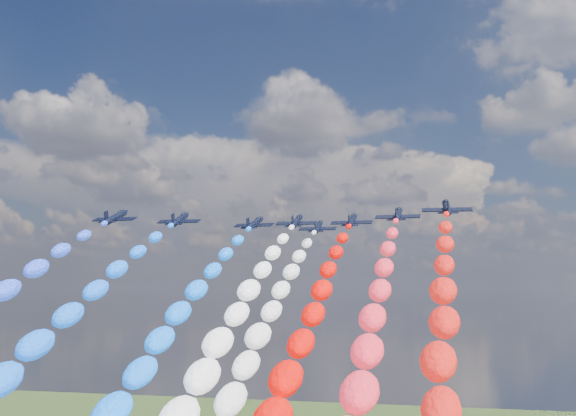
% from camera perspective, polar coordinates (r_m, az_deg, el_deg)
% --- Properties ---
extents(jet_0, '(9.27, 12.45, 6.47)m').
position_cam_1_polar(jet_0, '(152.88, -13.56, -0.72)').
color(jet_0, black).
extents(jet_1, '(9.64, 12.71, 6.47)m').
position_cam_1_polar(jet_1, '(155.32, -8.61, -0.91)').
color(jet_1, black).
extents(trail_1, '(5.72, 106.80, 57.08)m').
position_cam_1_polar(trail_1, '(106.31, -20.53, -12.87)').
color(trail_1, blue).
extents(jet_2, '(9.77, 12.80, 6.47)m').
position_cam_1_polar(jet_2, '(162.82, -2.67, -1.23)').
color(jet_2, black).
extents(trail_2, '(5.72, 106.80, 57.08)m').
position_cam_1_polar(trail_2, '(110.89, -11.03, -12.86)').
color(trail_2, '#0E66F6').
extents(jet_3, '(9.31, 12.48, 6.47)m').
position_cam_1_polar(jet_3, '(158.00, 0.69, -1.08)').
color(jet_3, black).
extents(trail_3, '(5.72, 106.80, 57.08)m').
position_cam_1_polar(trail_3, '(104.91, -6.29, -13.32)').
color(trail_3, white).
extents(jet_4, '(9.50, 12.61, 6.47)m').
position_cam_1_polar(jet_4, '(172.60, 2.40, -1.52)').
color(jet_4, black).
extents(trail_4, '(5.72, 106.80, 57.08)m').
position_cam_1_polar(trail_4, '(118.87, -2.89, -12.53)').
color(trail_4, silver).
extents(jet_5, '(9.11, 12.33, 6.47)m').
position_cam_1_polar(jet_5, '(156.73, 5.11, -1.01)').
color(jet_5, black).
extents(trail_5, '(5.72, 106.80, 57.08)m').
position_cam_1_polar(trail_5, '(102.44, 0.50, -13.53)').
color(trail_5, red).
extents(jet_6, '(8.99, 12.24, 6.47)m').
position_cam_1_polar(jet_6, '(145.18, 8.74, -0.53)').
color(jet_6, black).
extents(trail_6, '(5.72, 106.80, 57.08)m').
position_cam_1_polar(trail_6, '(90.31, 5.89, -14.46)').
color(trail_6, '#F4263A').
extents(jet_7, '(9.76, 12.79, 6.47)m').
position_cam_1_polar(jet_7, '(133.98, 12.52, 0.03)').
color(jet_7, black).
extents(trail_7, '(5.72, 106.80, 57.08)m').
position_cam_1_polar(trail_7, '(78.87, 12.12, -15.54)').
color(trail_7, red).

